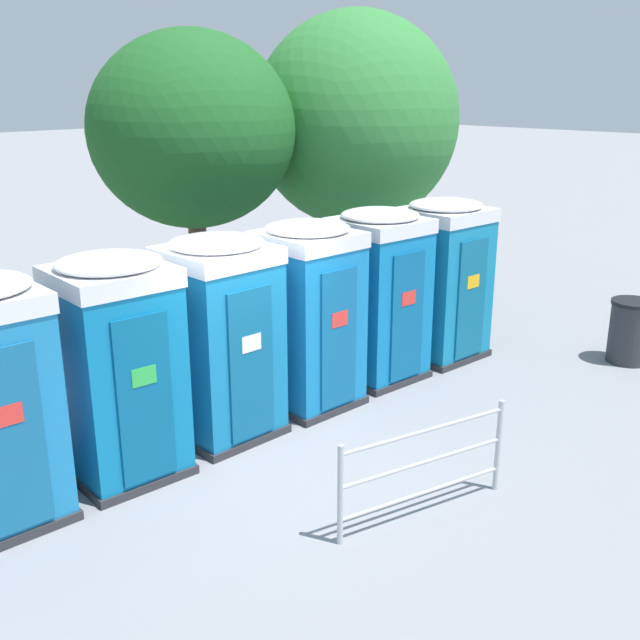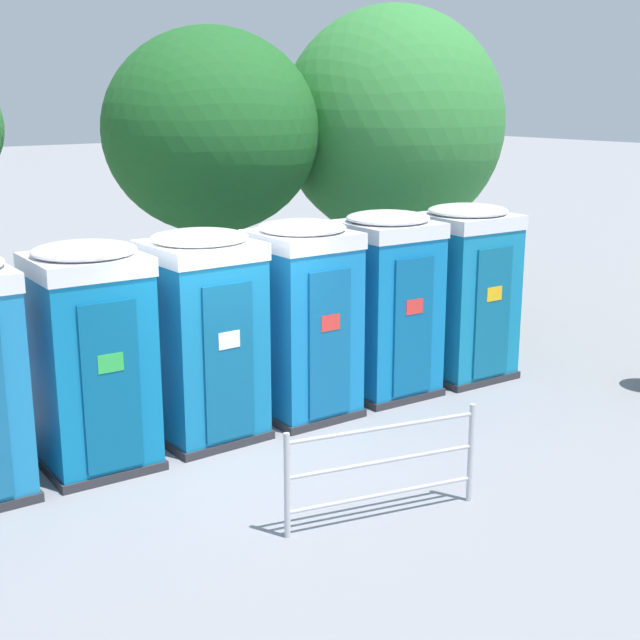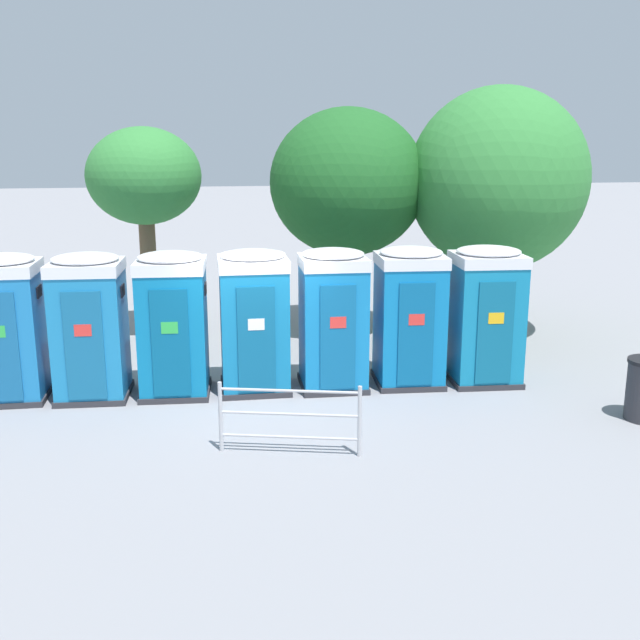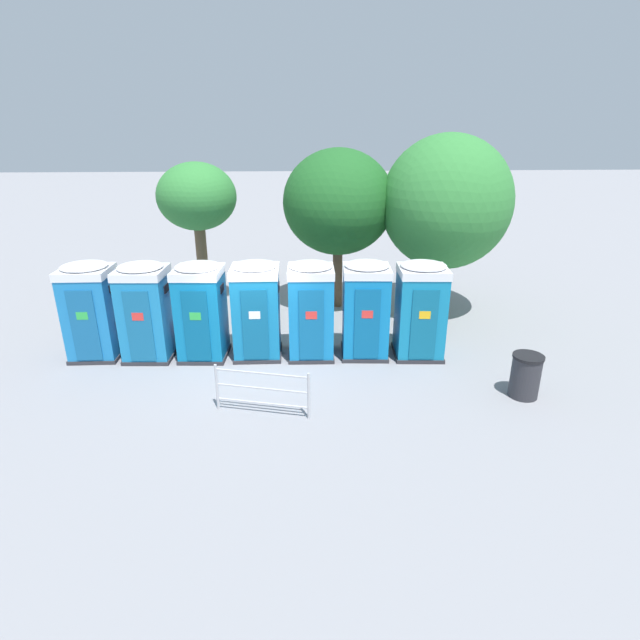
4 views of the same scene
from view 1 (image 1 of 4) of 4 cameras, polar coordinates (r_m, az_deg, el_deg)
The scene contains 10 objects.
ground_plane at distance 9.41m, azimuth -5.83°, elevation -9.27°, with size 120.00×120.00×0.00m, color gray.
portapotty_2 at distance 8.49m, azimuth -15.14°, elevation -3.45°, with size 1.27×1.27×2.54m.
portapotty_3 at distance 9.21m, azimuth -7.57°, elevation -1.28°, with size 1.24×1.21×2.54m.
portapotty_4 at distance 10.02m, azimuth -0.88°, elevation 0.45°, with size 1.21×1.23×2.54m.
portapotty_5 at distance 11.00m, azimuth 4.48°, elevation 1.98°, with size 1.28×1.27×2.54m.
portapotty_6 at distance 12.00m, azimuth 9.33°, elevation 3.14°, with size 1.31×1.27×2.54m.
street_tree_0 at distance 14.77m, azimuth 2.69°, elevation 14.91°, with size 3.93×3.93×5.55m.
street_tree_1 at distance 13.24m, azimuth -9.70°, elevation 14.00°, with size 3.50×3.50×5.11m.
trash_can at distance 12.74m, azimuth 22.56°, elevation -0.80°, with size 0.68×0.68×1.01m.
event_barrier at distance 7.76m, azimuth 7.97°, elevation -10.89°, with size 2.00×0.56×1.05m.
Camera 1 is at (-5.22, -6.57, 4.26)m, focal length 42.00 mm.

